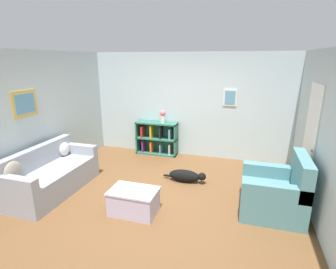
# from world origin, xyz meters

# --- Properties ---
(ground_plane) EXTENTS (14.00, 14.00, 0.00)m
(ground_plane) POSITION_xyz_m (0.00, 0.00, 0.00)
(ground_plane) COLOR brown
(wall_back) EXTENTS (5.60, 0.13, 2.60)m
(wall_back) POSITION_xyz_m (0.00, 2.25, 1.30)
(wall_back) COLOR silver
(wall_back) RESTS_ON ground_plane
(wall_left) EXTENTS (0.13, 5.00, 2.60)m
(wall_left) POSITION_xyz_m (-2.55, -0.00, 1.30)
(wall_left) COLOR silver
(wall_left) RESTS_ON ground_plane
(wall_right) EXTENTS (0.16, 5.00, 2.60)m
(wall_right) POSITION_xyz_m (2.55, 0.02, 1.29)
(wall_right) COLOR silver
(wall_right) RESTS_ON ground_plane
(couch) EXTENTS (0.81, 1.84, 0.85)m
(couch) POSITION_xyz_m (-2.03, -0.49, 0.32)
(couch) COLOR #9399A3
(couch) RESTS_ON ground_plane
(bookshelf) EXTENTS (1.08, 0.32, 0.86)m
(bookshelf) POSITION_xyz_m (-0.81, 2.05, 0.42)
(bookshelf) COLOR #2D6B56
(bookshelf) RESTS_ON ground_plane
(recliner_chair) EXTENTS (0.96, 0.96, 1.01)m
(recliner_chair) POSITION_xyz_m (1.96, -0.04, 0.35)
(recliner_chair) COLOR slate
(recliner_chair) RESTS_ON ground_plane
(coffee_table) EXTENTS (0.77, 0.51, 0.41)m
(coffee_table) POSITION_xyz_m (-0.24, -0.71, 0.22)
(coffee_table) COLOR #BCB2D1
(coffee_table) RESTS_ON ground_plane
(dog) EXTENTS (0.92, 0.23, 0.26)m
(dog) POSITION_xyz_m (0.31, 0.63, 0.13)
(dog) COLOR black
(dog) RESTS_ON ground_plane
(vase) EXTENTS (0.15, 0.15, 0.33)m
(vase) POSITION_xyz_m (-0.63, 2.02, 1.04)
(vase) COLOR silver
(vase) RESTS_ON bookshelf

